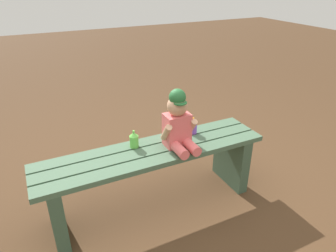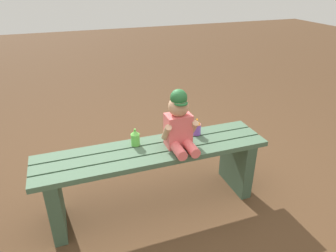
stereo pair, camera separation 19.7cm
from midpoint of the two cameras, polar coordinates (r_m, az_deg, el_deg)
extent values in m
plane|color=#4C331E|center=(2.35, -0.02, -14.35)|extent=(16.00, 16.00, 0.00)
cube|color=#47664C|center=(1.98, 1.22, -6.53)|extent=(1.58, 0.11, 0.04)
cube|color=#47664C|center=(2.08, -0.02, -4.74)|extent=(1.58, 0.11, 0.04)
cube|color=#47664C|center=(2.18, -1.13, -3.11)|extent=(1.58, 0.11, 0.04)
cube|color=#3C5641|center=(2.13, -17.75, -13.20)|extent=(0.08, 0.36, 0.44)
cube|color=#3C5641|center=(2.48, 14.85, -6.57)|extent=(0.08, 0.36, 0.44)
cube|color=#E56666|center=(2.06, 4.63, -0.84)|extent=(0.17, 0.12, 0.23)
sphere|color=tan|center=(1.99, 4.81, 3.58)|extent=(0.14, 0.14, 0.14)
cylinder|color=#266633|center=(1.94, 5.31, 4.19)|extent=(0.09, 0.09, 0.01)
sphere|color=#266633|center=(1.96, 4.88, 5.23)|extent=(0.11, 0.11, 0.11)
cylinder|color=#F06B6B|center=(1.99, 4.76, -4.62)|extent=(0.07, 0.16, 0.07)
cylinder|color=#F06B6B|center=(2.02, 7.09, -4.15)|extent=(0.07, 0.16, 0.07)
cylinder|color=tan|center=(2.00, 2.53, -1.27)|extent=(0.04, 0.12, 0.14)
cylinder|color=tan|center=(2.07, 7.36, -0.44)|extent=(0.04, 0.12, 0.14)
cylinder|color=#66CC4C|center=(2.09, -3.44, -2.61)|extent=(0.06, 0.06, 0.08)
cone|color=#66CC4C|center=(2.06, -3.48, -1.30)|extent=(0.06, 0.06, 0.03)
cylinder|color=#66CC4C|center=(2.06, -3.49, -0.85)|extent=(0.01, 0.01, 0.02)
cylinder|color=#8C4CCC|center=(2.24, 7.86, -0.66)|extent=(0.06, 0.06, 0.08)
cone|color=orange|center=(2.22, 7.95, 0.59)|extent=(0.06, 0.06, 0.03)
cylinder|color=orange|center=(2.21, 7.98, 1.01)|extent=(0.01, 0.01, 0.02)
camera|label=1|loc=(0.10, -87.14, 1.44)|focal=32.71mm
camera|label=2|loc=(0.10, 92.86, -1.44)|focal=32.71mm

